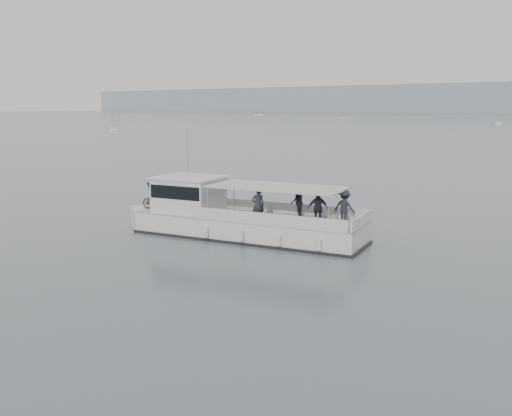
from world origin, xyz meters
The scene contains 2 objects.
ground centered at (0.00, 0.00, 0.00)m, with size 1400.00×1400.00×0.00m, color #50595F.
tour_boat centered at (1.37, 0.31, 0.93)m, with size 13.62×5.73×5.69m.
Camera 1 is at (20.51, -21.56, 6.65)m, focal length 40.00 mm.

